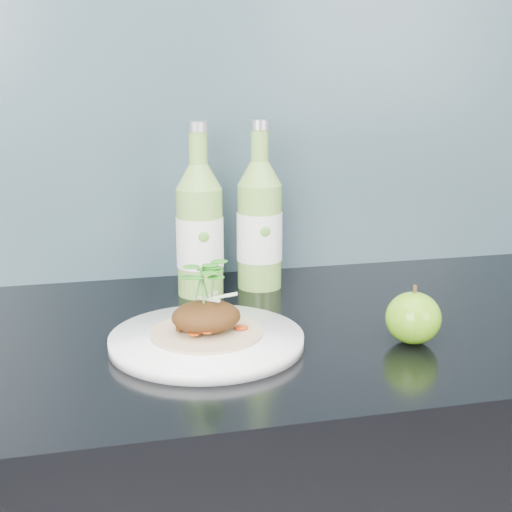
# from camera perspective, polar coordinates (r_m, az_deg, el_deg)

# --- Properties ---
(subway_backsplash) EXTENTS (4.00, 0.02, 0.70)m
(subway_backsplash) POSITION_cam_1_polar(r_m,az_deg,el_deg) (1.23, -2.45, 14.76)
(subway_backsplash) COLOR #638B9C
(subway_backsplash) RESTS_ON kitchen_counter
(dinner_plate) EXTENTS (0.25, 0.25, 0.02)m
(dinner_plate) POSITION_cam_1_polar(r_m,az_deg,el_deg) (0.92, -3.97, -6.74)
(dinner_plate) COLOR white
(dinner_plate) RESTS_ON kitchen_counter
(pork_taco) EXTENTS (0.14, 0.14, 0.10)m
(pork_taco) POSITION_cam_1_polar(r_m,az_deg,el_deg) (0.91, -4.01, -4.62)
(pork_taco) COLOR tan
(pork_taco) RESTS_ON dinner_plate
(green_apple) EXTENTS (0.09, 0.09, 0.08)m
(green_apple) POSITION_cam_1_polar(r_m,az_deg,el_deg) (0.94, 12.47, -4.86)
(green_apple) COLOR #36800E
(green_apple) RESTS_ON kitchen_counter
(cider_bottle_left) EXTENTS (0.09, 0.09, 0.27)m
(cider_bottle_left) POSITION_cam_1_polar(r_m,az_deg,el_deg) (1.12, -4.53, 2.05)
(cider_bottle_left) COLOR #78AA47
(cider_bottle_left) RESTS_ON kitchen_counter
(cider_bottle_right) EXTENTS (0.09, 0.09, 0.27)m
(cider_bottle_right) POSITION_cam_1_polar(r_m,az_deg,el_deg) (1.15, 0.28, 2.47)
(cider_bottle_right) COLOR #77AA47
(cider_bottle_right) RESTS_ON kitchen_counter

